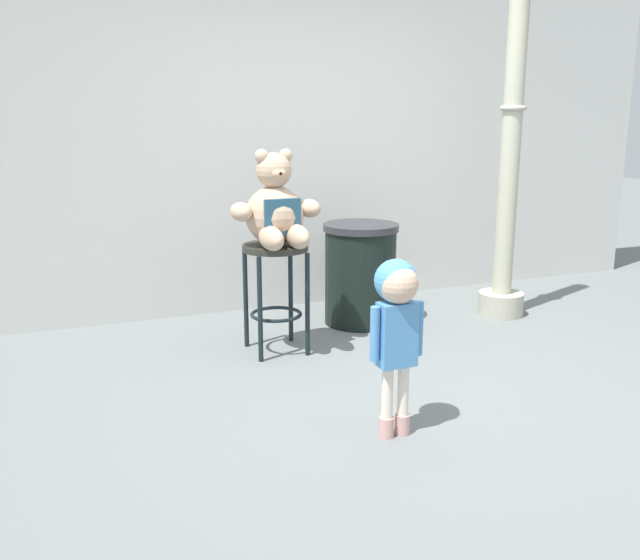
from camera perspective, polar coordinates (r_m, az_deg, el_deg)
ground_plane at (r=3.91m, az=9.34°, el=-9.93°), size 24.00×24.00×0.00m
building_wall at (r=5.70m, az=-2.67°, el=14.45°), size 6.97×0.30×3.28m
bar_stool_with_teddy at (r=4.52m, az=-3.72°, el=0.50°), size 0.43×0.43×0.73m
teddy_bear at (r=4.41m, az=-3.67°, el=5.74°), size 0.59×0.53×0.61m
child_walking at (r=3.28m, az=6.39°, el=-2.49°), size 0.28×0.22×0.89m
trash_bin at (r=5.17m, az=3.37°, el=0.53°), size 0.56×0.56×0.76m
lamppost at (r=5.46m, az=15.42°, el=8.23°), size 0.35×0.35×2.76m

